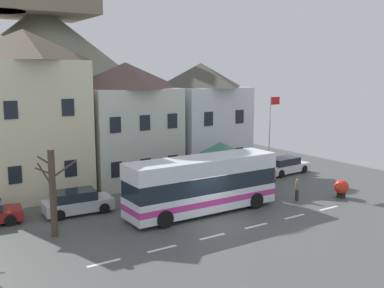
% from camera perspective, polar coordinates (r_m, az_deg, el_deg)
% --- Properties ---
extents(ground_plane, '(40.00, 60.00, 0.07)m').
position_cam_1_polar(ground_plane, '(25.94, 3.48, -10.08)').
color(ground_plane, '#4A4F4D').
extents(townhouse_00, '(6.98, 6.92, 11.30)m').
position_cam_1_polar(townhouse_00, '(33.03, -20.09, 3.67)').
color(townhouse_00, beige).
rests_on(townhouse_00, ground_plane).
extents(townhouse_01, '(6.82, 6.19, 9.17)m').
position_cam_1_polar(townhouse_01, '(35.12, -8.25, 2.69)').
color(townhouse_01, silver).
rests_on(townhouse_01, ground_plane).
extents(townhouse_02, '(6.19, 6.82, 9.18)m').
position_cam_1_polar(townhouse_02, '(38.87, 1.10, 3.43)').
color(townhouse_02, silver).
rests_on(townhouse_02, ground_plane).
extents(hilltop_castle, '(40.06, 40.06, 24.34)m').
position_cam_1_polar(hilltop_castle, '(53.75, -18.29, 8.51)').
color(hilltop_castle, slate).
rests_on(hilltop_castle, ground_plane).
extents(transit_bus, '(9.74, 2.61, 3.40)m').
position_cam_1_polar(transit_bus, '(27.36, 1.34, -5.21)').
color(transit_bus, white).
rests_on(transit_bus, ground_plane).
extents(bus_shelter, '(3.60, 3.60, 3.54)m').
position_cam_1_polar(bus_shelter, '(32.18, 3.58, -0.78)').
color(bus_shelter, '#473D33').
rests_on(bus_shelter, ground_plane).
extents(parked_car_01, '(4.17, 2.13, 1.41)m').
position_cam_1_polar(parked_car_01, '(28.36, -14.33, -7.13)').
color(parked_car_01, silver).
rests_on(parked_car_01, ground_plane).
extents(parked_car_02, '(4.54, 1.97, 1.32)m').
position_cam_1_polar(parked_car_02, '(35.12, 6.79, -3.80)').
color(parked_car_02, silver).
rests_on(parked_car_02, ground_plane).
extents(parked_car_03, '(4.49, 2.19, 1.37)m').
position_cam_1_polar(parked_car_03, '(38.63, 11.61, -2.69)').
color(parked_car_03, silver).
rests_on(parked_car_03, ground_plane).
extents(pedestrian_00, '(0.39, 0.35, 1.57)m').
position_cam_1_polar(pedestrian_00, '(32.14, 9.78, -4.75)').
color(pedestrian_00, '#2D2D38').
rests_on(pedestrian_00, ground_plane).
extents(pedestrian_01, '(0.28, 0.35, 1.49)m').
position_cam_1_polar(pedestrian_01, '(30.85, 13.15, -5.63)').
color(pedestrian_01, '#38332D').
rests_on(pedestrian_01, ground_plane).
extents(pedestrian_02, '(0.31, 0.31, 1.64)m').
position_cam_1_polar(pedestrian_02, '(31.52, 5.93, -4.72)').
color(pedestrian_02, black).
rests_on(pedestrian_02, ground_plane).
extents(pedestrian_03, '(0.29, 0.31, 1.67)m').
position_cam_1_polar(pedestrian_03, '(33.00, 10.30, -4.20)').
color(pedestrian_03, '#38332D').
rests_on(pedestrian_03, ground_plane).
extents(public_bench, '(1.72, 0.48, 0.87)m').
position_cam_1_polar(public_bench, '(33.45, 0.36, -4.70)').
color(public_bench, '#33473D').
rests_on(public_bench, ground_plane).
extents(flagpole, '(0.95, 0.10, 6.70)m').
position_cam_1_polar(flagpole, '(33.95, 9.88, 1.26)').
color(flagpole, silver).
rests_on(flagpole, ground_plane).
extents(harbour_buoy, '(0.98, 0.98, 1.23)m').
position_cam_1_polar(harbour_buoy, '(32.42, 18.37, -5.25)').
color(harbour_buoy, black).
rests_on(harbour_buoy, ground_plane).
extents(bare_tree_00, '(2.23, 0.73, 4.61)m').
position_cam_1_polar(bare_tree_00, '(24.42, -17.20, -5.80)').
color(bare_tree_00, '#47382D').
rests_on(bare_tree_00, ground_plane).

